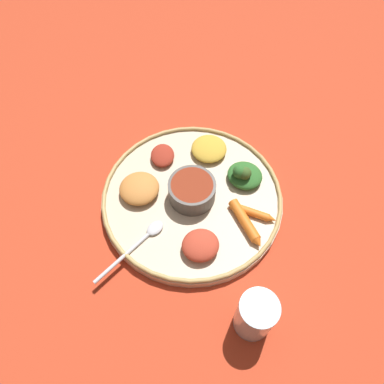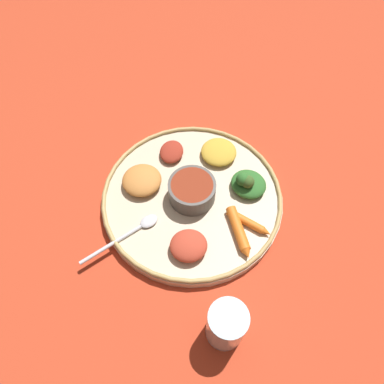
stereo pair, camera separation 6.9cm
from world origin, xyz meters
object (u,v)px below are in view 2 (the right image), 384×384
Objects in this scene: center_bowl at (192,190)px; drinking_glass at (226,326)px; carrot_outer at (248,222)px; carrot_near_spoon at (239,232)px; greens_pile at (248,184)px; spoon at (132,231)px.

center_bowl is 0.25m from drinking_glass.
drinking_glass is at bearing -115.90° from carrot_outer.
drinking_glass is (0.01, -0.25, -0.00)m from center_bowl.
greens_pile is at bearing 66.40° from carrot_near_spoon.
carrot_near_spoon is 1.38× the size of carrot_outer.
drinking_glass is (-0.10, -0.24, 0.01)m from greens_pile.
carrot_near_spoon reaches higher than carrot_outer.
greens_pile is at bearing 76.51° from carrot_outer.
center_bowl is 1.21× the size of carrot_outer.
greens_pile is 1.28× the size of carrot_outer.
carrot_outer is (0.09, -0.08, -0.01)m from center_bowl.
carrot_outer is at bearing 64.10° from drinking_glass.
carrot_outer is (-0.02, -0.07, -0.01)m from greens_pile.
spoon is at bearing -154.99° from center_bowl.
drinking_glass is at bearing -111.55° from carrot_near_spoon.
greens_pile is (0.11, -0.00, -0.01)m from center_bowl.
carrot_near_spoon is at bearing -53.86° from center_bowl.
greens_pile reaches higher than carrot_near_spoon.
center_bowl is 0.12m from carrot_near_spoon.
carrot_outer is at bearing -40.89° from center_bowl.
center_bowl is at bearing 178.72° from greens_pile.
carrot_outer is 0.78× the size of drinking_glass.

